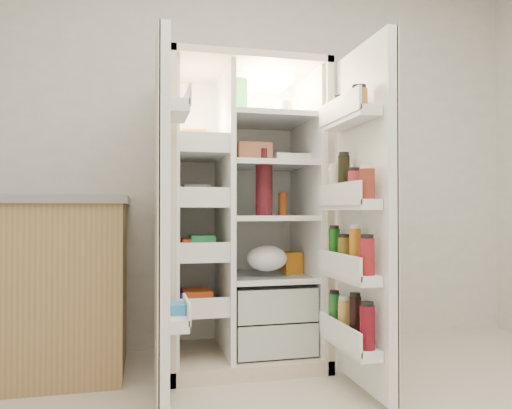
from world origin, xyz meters
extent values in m
cube|color=silver|center=(0.00, 2.00, 1.35)|extent=(4.00, 0.02, 2.70)
cube|color=beige|center=(-0.15, 1.93, 0.90)|extent=(0.92, 0.04, 1.80)
cube|color=beige|center=(-0.59, 1.60, 0.90)|extent=(0.04, 0.70, 1.80)
cube|color=beige|center=(0.29, 1.60, 0.90)|extent=(0.04, 0.70, 1.80)
cube|color=beige|center=(-0.15, 1.60, 1.78)|extent=(0.92, 0.70, 0.04)
cube|color=beige|center=(-0.15, 1.60, 0.04)|extent=(0.92, 0.70, 0.08)
cube|color=white|center=(-0.15, 1.90, 0.92)|extent=(0.84, 0.02, 1.68)
cube|color=white|center=(-0.56, 1.60, 0.92)|extent=(0.02, 0.62, 1.68)
cube|color=white|center=(0.26, 1.60, 0.92)|extent=(0.02, 0.62, 1.68)
cube|color=white|center=(-0.26, 1.60, 0.92)|extent=(0.03, 0.62, 1.68)
cube|color=silver|center=(0.00, 1.58, 0.18)|extent=(0.47, 0.52, 0.19)
cube|color=silver|center=(0.00, 1.58, 0.39)|extent=(0.47, 0.52, 0.19)
cube|color=#FFD18C|center=(0.00, 1.65, 1.72)|extent=(0.30, 0.30, 0.02)
cube|color=white|center=(-0.42, 1.60, 0.35)|extent=(0.28, 0.58, 0.02)
cube|color=white|center=(-0.42, 1.60, 0.65)|extent=(0.28, 0.58, 0.02)
cube|color=white|center=(-0.42, 1.60, 0.95)|extent=(0.28, 0.58, 0.02)
cube|color=white|center=(-0.42, 1.60, 1.25)|extent=(0.28, 0.58, 0.02)
cube|color=silver|center=(0.00, 1.60, 0.52)|extent=(0.49, 0.58, 0.01)
cube|color=silver|center=(0.00, 1.60, 0.88)|extent=(0.49, 0.58, 0.01)
cube|color=silver|center=(0.00, 1.60, 1.20)|extent=(0.49, 0.58, 0.02)
cube|color=silver|center=(0.00, 1.60, 1.48)|extent=(0.49, 0.58, 0.02)
cube|color=#EA5921|center=(-0.42, 1.60, 0.41)|extent=(0.16, 0.20, 0.10)
cube|color=green|center=(-0.42, 1.60, 0.72)|extent=(0.14, 0.18, 0.12)
cube|color=silver|center=(-0.42, 1.60, 0.99)|extent=(0.20, 0.22, 0.07)
cube|color=orange|center=(-0.42, 1.60, 1.33)|extent=(0.15, 0.16, 0.14)
cube|color=navy|center=(-0.42, 1.60, 0.40)|extent=(0.18, 0.20, 0.09)
cube|color=#C23F22|center=(-0.42, 1.60, 0.71)|extent=(0.14, 0.18, 0.10)
cube|color=silver|center=(-0.42, 1.60, 1.02)|extent=(0.16, 0.16, 0.12)
sphere|color=orange|center=(-0.12, 1.50, 0.12)|extent=(0.07, 0.07, 0.07)
sphere|color=orange|center=(-0.03, 1.54, 0.12)|extent=(0.07, 0.07, 0.07)
sphere|color=orange|center=(0.07, 1.50, 0.12)|extent=(0.07, 0.07, 0.07)
sphere|color=orange|center=(-0.07, 1.64, 0.12)|extent=(0.07, 0.07, 0.07)
ellipsoid|color=#366A23|center=(0.00, 1.60, 0.40)|extent=(0.26, 0.24, 0.11)
cylinder|color=#4F1018|center=(-0.04, 1.49, 1.04)|extent=(0.10, 0.10, 0.31)
cylinder|color=maroon|center=(0.08, 1.51, 0.96)|extent=(0.05, 0.05, 0.14)
cube|color=#268E3A|center=(-0.18, 1.55, 1.60)|extent=(0.08, 0.08, 0.23)
cylinder|color=white|center=(0.09, 1.51, 1.53)|extent=(0.10, 0.10, 0.09)
cylinder|color=#B46F29|center=(-0.01, 1.69, 1.53)|extent=(0.07, 0.07, 0.09)
cube|color=white|center=(0.16, 1.52, 1.24)|extent=(0.24, 0.10, 0.06)
cube|color=#AE6945|center=(-0.09, 1.54, 1.27)|extent=(0.20, 0.11, 0.12)
ellipsoid|color=white|center=(-0.01, 1.52, 0.60)|extent=(0.24, 0.22, 0.15)
cube|color=orange|center=(0.19, 1.67, 0.59)|extent=(0.11, 0.13, 0.13)
cube|color=white|center=(-0.65, 1.05, 0.90)|extent=(0.05, 0.40, 1.72)
cube|color=beige|center=(-0.68, 1.05, 0.90)|extent=(0.01, 0.40, 1.72)
cube|color=white|center=(-0.58, 1.05, 0.40)|extent=(0.09, 0.32, 0.06)
cube|color=white|center=(-0.58, 1.05, 1.40)|extent=(0.09, 0.32, 0.06)
cube|color=#338CCC|center=(-0.58, 1.05, 0.43)|extent=(0.07, 0.12, 0.10)
cube|color=white|center=(0.35, 0.96, 0.90)|extent=(0.05, 0.58, 1.72)
cube|color=beige|center=(0.37, 0.96, 0.90)|extent=(0.01, 0.58, 1.72)
cube|color=white|center=(0.26, 0.96, 0.26)|extent=(0.11, 0.50, 0.05)
cube|color=white|center=(0.26, 0.96, 0.60)|extent=(0.11, 0.50, 0.05)
cube|color=white|center=(0.26, 0.96, 0.95)|extent=(0.11, 0.50, 0.05)
cube|color=white|center=(0.26, 0.96, 1.38)|extent=(0.11, 0.50, 0.05)
cylinder|color=maroon|center=(0.26, 0.76, 0.39)|extent=(0.07, 0.07, 0.20)
cylinder|color=black|center=(0.26, 0.89, 0.40)|extent=(0.06, 0.06, 0.22)
cylinder|color=gold|center=(0.26, 1.02, 0.38)|extent=(0.06, 0.06, 0.18)
cylinder|color=#226626|center=(0.26, 1.15, 0.38)|extent=(0.06, 0.06, 0.19)
cylinder|color=maroon|center=(0.26, 0.76, 0.71)|extent=(0.07, 0.07, 0.17)
cylinder|color=#C06E16|center=(0.26, 0.89, 0.73)|extent=(0.06, 0.06, 0.21)
cylinder|color=brown|center=(0.26, 1.02, 0.70)|extent=(0.07, 0.07, 0.16)
cylinder|color=#155814|center=(0.26, 1.15, 0.72)|extent=(0.06, 0.06, 0.20)
cylinder|color=maroon|center=(0.26, 0.76, 1.04)|extent=(0.07, 0.07, 0.14)
cylinder|color=#A52A31|center=(0.26, 0.89, 1.04)|extent=(0.07, 0.07, 0.14)
cylinder|color=black|center=(0.26, 1.02, 1.09)|extent=(0.06, 0.06, 0.23)
cylinder|color=#F6E0CA|center=(0.26, 1.15, 1.06)|extent=(0.06, 0.06, 0.18)
cylinder|color=brown|center=(0.26, 0.84, 1.45)|extent=(0.08, 0.08, 0.10)
cylinder|color=brown|center=(0.26, 1.06, 1.45)|extent=(0.08, 0.08, 0.10)
cube|color=gray|center=(-1.51, 1.65, 0.98)|extent=(1.38, 0.74, 0.04)
camera|label=1|loc=(-0.75, -1.29, 0.92)|focal=34.00mm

